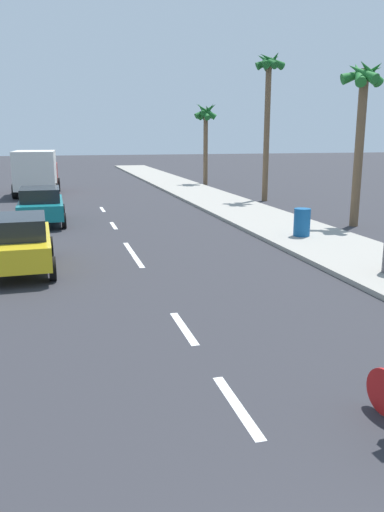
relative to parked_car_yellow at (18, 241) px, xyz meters
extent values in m
plane|color=#2D2D33|center=(3.40, 6.29, -0.84)|extent=(160.00, 160.00, 0.00)
cube|color=#9E998E|center=(10.08, 8.29, -0.77)|extent=(3.60, 80.00, 0.14)
cube|color=white|center=(3.40, -8.65, -0.83)|extent=(0.16, 1.80, 0.01)
cube|color=white|center=(3.40, -5.56, -0.83)|extent=(0.16, 1.80, 0.01)
cube|color=white|center=(3.40, 0.23, -0.83)|extent=(0.16, 1.80, 0.01)
cube|color=white|center=(3.40, 2.07, -0.83)|extent=(0.16, 1.80, 0.01)
cube|color=white|center=(3.40, 6.65, -0.83)|extent=(0.16, 1.80, 0.01)
cube|color=white|center=(3.40, 11.67, -0.83)|extent=(0.16, 1.80, 0.01)
cylinder|color=red|center=(5.26, -9.37, -0.51)|extent=(0.11, 0.66, 0.66)
cube|color=gold|center=(0.00, 0.06, -0.15)|extent=(1.84, 4.19, 0.64)
cube|color=black|center=(0.00, -0.15, 0.45)|extent=(1.58, 2.19, 0.56)
cylinder|color=black|center=(0.83, 1.49, -0.52)|extent=(0.20, 0.64, 0.64)
cylinder|color=black|center=(0.90, -1.33, -0.52)|extent=(0.20, 0.64, 0.64)
cube|color=#14727A|center=(0.47, 8.01, -0.15)|extent=(1.82, 4.31, 0.64)
cube|color=black|center=(0.47, 7.79, 0.45)|extent=(1.60, 2.25, 0.56)
cylinder|color=black|center=(-0.43, 9.47, -0.52)|extent=(0.18, 0.64, 0.64)
cylinder|color=black|center=(1.38, 9.47, -0.52)|extent=(0.18, 0.64, 0.64)
cylinder|color=black|center=(-0.44, 6.54, -0.52)|extent=(0.18, 0.64, 0.64)
cylinder|color=black|center=(1.37, 6.54, -0.52)|extent=(0.18, 0.64, 0.64)
cube|color=maroon|center=(0.11, 21.54, 0.36)|extent=(2.49, 2.43, 1.40)
cube|color=silver|center=(-0.01, 18.55, 0.81)|extent=(2.56, 4.25, 2.30)
cylinder|color=black|center=(-1.10, 21.45, -0.39)|extent=(0.31, 0.91, 0.90)
cylinder|color=black|center=(1.30, 21.36, -0.39)|extent=(0.31, 0.91, 0.90)
cylinder|color=black|center=(-1.25, 17.56, -0.39)|extent=(0.31, 0.91, 0.90)
cylinder|color=black|center=(1.15, 17.46, -0.39)|extent=(0.31, 0.91, 0.90)
cylinder|color=brown|center=(13.20, 3.96, 2.31)|extent=(0.36, 0.36, 6.30)
cone|color=#1E6B28|center=(13.45, 3.96, 5.31)|extent=(0.44, 1.59, 0.99)
cone|color=#1E6B28|center=(13.24, 4.20, 5.31)|extent=(1.75, 0.75, 0.92)
cone|color=#1E6B28|center=(12.98, 4.08, 5.31)|extent=(1.02, 1.50, 1.36)
cone|color=#1E6B28|center=(12.98, 3.83, 5.31)|extent=(1.01, 1.47, 1.19)
cone|color=#1E6B28|center=(13.26, 3.71, 5.31)|extent=(1.45, 0.78, 1.17)
cylinder|color=brown|center=(12.88, 12.77, 3.10)|extent=(0.32, 0.32, 7.87)
cone|color=#195B23|center=(13.13, 12.80, 6.88)|extent=(0.55, 1.46, 1.16)
cone|color=#195B23|center=(12.91, 13.02, 6.88)|extent=(1.44, 0.64, 0.98)
cone|color=#195B23|center=(12.65, 12.88, 6.88)|extent=(0.96, 1.61, 1.18)
cone|color=#195B23|center=(12.67, 12.63, 6.88)|extent=(1.08, 1.52, 1.22)
cone|color=#195B23|center=(12.91, 12.52, 6.88)|extent=(1.68, 0.71, 0.99)
cylinder|color=brown|center=(12.35, 23.17, 1.99)|extent=(0.33, 0.33, 5.66)
cone|color=#195B23|center=(12.60, 23.22, 4.67)|extent=(0.70, 1.82, 1.41)
cone|color=#195B23|center=(12.53, 23.35, 4.67)|extent=(1.42, 1.61, 1.48)
cone|color=#195B23|center=(12.32, 23.42, 4.67)|extent=(1.64, 0.65, 1.20)
cone|color=#195B23|center=(12.12, 23.26, 4.67)|extent=(0.79, 1.39, 0.99)
cone|color=#195B23|center=(12.11, 23.10, 4.67)|extent=(0.82, 1.77, 1.54)
cone|color=#195B23|center=(12.29, 22.93, 4.67)|extent=(1.68, 0.82, 1.38)
cone|color=#195B23|center=(12.53, 22.99, 4.67)|extent=(1.43, 1.70, 1.23)
cylinder|color=#14518C|center=(9.73, 1.89, -0.19)|extent=(0.60, 0.60, 1.01)
camera|label=1|loc=(1.09, -14.80, 2.90)|focal=35.76mm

